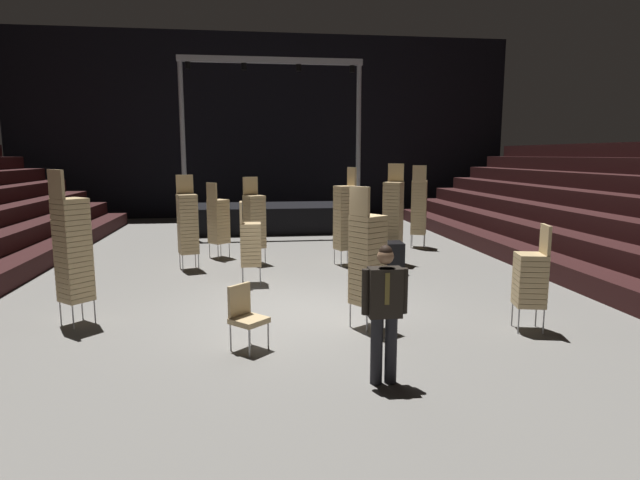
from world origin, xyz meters
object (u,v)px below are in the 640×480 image
Objects in this scene: chair_stack_rear_right at (254,221)px; chair_stack_rear_centre at (367,258)px; chair_stack_front_right at (218,220)px; chair_stack_mid_left at (250,243)px; chair_stack_mid_right at (188,223)px; equipment_road_case at (384,257)px; chair_stack_aisle_left at (531,278)px; chair_stack_mid_centre at (73,249)px; man_with_tie at (385,306)px; chair_stack_aisle_right at (419,207)px; chair_stack_rear_left at (345,217)px; loose_chair_near_man at (245,313)px; stage_riser at (272,214)px; chair_stack_front_left at (393,214)px.

chair_stack_rear_centre is at bearing 80.51° from chair_stack_rear_right.
chair_stack_rear_right reaches higher than chair_stack_front_right.
chair_stack_mid_right is at bearing -137.37° from chair_stack_mid_left.
chair_stack_mid_right is at bearing 168.80° from equipment_road_case.
chair_stack_mid_left reaches higher than chair_stack_aisle_left.
chair_stack_aisle_left is at bearing 33.20° from chair_stack_mid_centre.
chair_stack_mid_right reaches higher than man_with_tie.
chair_stack_mid_left reaches higher than man_with_tie.
chair_stack_mid_left is 0.78× the size of chair_stack_rear_centre.
chair_stack_rear_right reaches higher than equipment_road_case.
chair_stack_rear_right is at bearing -78.18° from man_with_tie.
chair_stack_mid_left is at bearing -119.77° from chair_stack_aisle_right.
chair_stack_mid_centre reaches higher than chair_stack_rear_left.
loose_chair_near_man is at bearing 14.43° from chair_stack_mid_centre.
equipment_road_case is at bearing -103.54° from man_with_tie.
chair_stack_rear_centre is 2.60m from chair_stack_aisle_left.
stage_riser is 3.74× the size of man_with_tie.
stage_riser is at bearing -85.91° from man_with_tie.
loose_chair_near_man is at bearing -0.81° from chair_stack_mid_left.
stage_riser reaches higher than chair_stack_rear_right.
chair_stack_rear_centre is at bearing -84.93° from stage_riser.
chair_stack_rear_left reaches higher than chair_stack_mid_right.
chair_stack_mid_right is 1.71m from chair_stack_rear_right.
stage_riser reaches higher than chair_stack_mid_right.
chair_stack_rear_centre is 0.93× the size of chair_stack_aisle_right.
loose_chair_near_man is at bearing -94.40° from stage_riser.
chair_stack_mid_centre is at bearing 92.69° from chair_stack_aisle_left.
chair_stack_aisle_right is (3.22, 7.23, 0.08)m from chair_stack_rear_centre.
chair_stack_front_right is 0.92× the size of chair_stack_rear_right.
chair_stack_front_left is 3.56m from chair_stack_rear_right.
chair_stack_rear_right is at bearing -96.92° from stage_riser.
man_with_tie is 7.75m from chair_stack_rear_right.
chair_stack_mid_right is 2.56× the size of equipment_road_case.
chair_stack_front_right is at bearing 170.15° from chair_stack_rear_centre.
chair_stack_aisle_right is at bearing -44.51° from stage_riser.
chair_stack_mid_left is 0.73× the size of chair_stack_rear_left.
chair_stack_mid_left is 1.99× the size of equipment_road_case.
chair_stack_mid_right is at bearing -7.34° from chair_stack_rear_right.
chair_stack_aisle_right is 2.75× the size of equipment_road_case.
chair_stack_mid_centre is 2.71× the size of loose_chair_near_man.
chair_stack_rear_right is 0.90× the size of chair_stack_aisle_right.
chair_stack_mid_right is 3.88m from chair_stack_rear_left.
chair_stack_mid_centre is at bearing 110.72° from chair_stack_rear_left.
chair_stack_aisle_right is at bearing 58.13° from chair_stack_front_right.
chair_stack_mid_left is 3.99m from loose_chair_near_man.
chair_stack_front_left reaches higher than chair_stack_mid_left.
equipment_road_case is at bearing -158.83° from chair_stack_rear_left.
chair_stack_mid_centre is at bearing -73.07° from loose_chair_near_man.
chair_stack_front_left is at bearing 115.69° from chair_stack_mid_left.
chair_stack_aisle_right is (6.56, 2.31, 0.08)m from chair_stack_mid_right.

